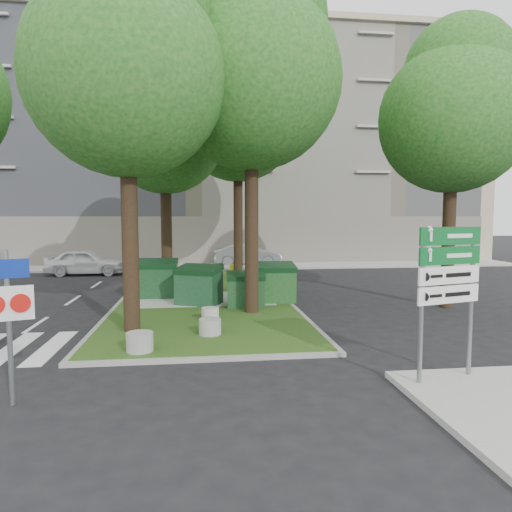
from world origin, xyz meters
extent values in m
plane|color=black|center=(0.00, 0.00, 0.00)|extent=(120.00, 120.00, 0.00)
cube|color=#234513|center=(0.50, 8.00, 0.06)|extent=(6.00, 16.00, 0.12)
cube|color=gray|center=(0.50, 8.00, 0.05)|extent=(6.30, 16.30, 0.10)
cube|color=#999993|center=(0.00, 18.50, 0.06)|extent=(42.00, 3.00, 0.12)
cube|color=silver|center=(-3.75, 1.50, 0.01)|extent=(5.00, 3.00, 0.01)
cube|color=tan|center=(0.00, 26.00, 8.00)|extent=(41.00, 12.00, 16.00)
cylinder|color=black|center=(-1.50, 2.50, 3.08)|extent=(0.44, 0.44, 6.16)
sphere|color=#144B14|center=(-1.50, 2.50, 6.82)|extent=(5.20, 5.20, 5.20)
sphere|color=#144B14|center=(-1.20, 2.70, 8.58)|extent=(3.90, 3.90, 3.90)
cylinder|color=black|center=(2.00, 4.50, 3.36)|extent=(0.44, 0.44, 6.72)
sphere|color=#144B14|center=(2.00, 4.50, 7.44)|extent=(5.60, 5.60, 5.60)
sphere|color=#144B14|center=(2.30, 4.70, 9.36)|extent=(4.20, 4.20, 4.20)
cylinder|color=black|center=(-1.00, 9.00, 2.94)|extent=(0.44, 0.44, 5.88)
sphere|color=#144B14|center=(-1.00, 9.00, 6.51)|extent=(4.80, 4.80, 4.80)
sphere|color=#144B14|center=(-0.70, 9.20, 8.19)|extent=(3.60, 3.60, 3.60)
cylinder|color=black|center=(2.20, 12.00, 3.50)|extent=(0.44, 0.44, 7.00)
sphere|color=#144B14|center=(2.20, 12.00, 7.75)|extent=(5.80, 5.80, 5.80)
sphere|color=#144B14|center=(2.50, 12.20, 9.75)|extent=(4.35, 4.35, 4.35)
cylinder|color=black|center=(9.00, 5.00, 2.94)|extent=(0.44, 0.44, 5.88)
sphere|color=#144B14|center=(9.00, 5.00, 6.51)|extent=(5.00, 5.00, 5.00)
sphere|color=#144B14|center=(9.30, 5.20, 8.19)|extent=(3.75, 3.75, 3.75)
cube|color=#0E3516|center=(-1.30, 7.66, 0.72)|extent=(1.55, 1.08, 1.19)
cube|color=black|center=(-1.30, 7.66, 1.41)|extent=(1.61, 1.16, 0.34)
cube|color=#10381D|center=(0.30, 6.01, 0.69)|extent=(1.72, 1.50, 1.14)
cube|color=black|center=(0.30, 6.01, 1.35)|extent=(1.80, 1.58, 0.33)
cube|color=#103716|center=(1.90, 5.42, 0.61)|extent=(1.30, 0.92, 0.98)
cube|color=black|center=(1.90, 5.42, 1.18)|extent=(1.35, 0.98, 0.28)
cube|color=#144315|center=(3.00, 6.21, 0.70)|extent=(1.49, 1.01, 1.17)
cube|color=black|center=(3.00, 6.21, 1.38)|extent=(1.54, 1.08, 0.34)
cylinder|color=gray|center=(-1.05, 0.50, 0.34)|extent=(0.61, 0.61, 0.44)
cylinder|color=gray|center=(0.59, 1.81, 0.33)|extent=(0.58, 0.58, 0.41)
cylinder|color=#ADADA7|center=(0.64, 3.49, 0.31)|extent=(0.52, 0.52, 0.37)
cylinder|color=gold|center=(2.01, 12.75, 0.46)|extent=(0.39, 0.39, 0.69)
cylinder|color=slate|center=(-2.86, -2.00, 1.33)|extent=(0.11, 0.11, 2.66)
cube|color=navy|center=(-2.86, -2.00, 2.34)|extent=(0.67, 0.25, 0.32)
cube|color=white|center=(-2.86, -2.00, 1.76)|extent=(0.78, 0.28, 0.59)
cylinder|color=red|center=(-2.67, -2.00, 1.76)|extent=(0.31, 0.13, 0.32)
cylinder|color=slate|center=(4.39, -2.16, 1.57)|extent=(0.11, 0.11, 2.90)
cylinder|color=slate|center=(5.57, -1.84, 1.57)|extent=(0.11, 0.11, 2.90)
cube|color=#0A5721|center=(4.98, -2.00, 2.85)|extent=(1.41, 0.42, 0.33)
cube|color=#0A5721|center=(4.98, -2.00, 2.48)|extent=(1.41, 0.42, 0.33)
cube|color=white|center=(4.98, -2.00, 2.11)|extent=(1.41, 0.42, 0.33)
cube|color=white|center=(4.98, -2.00, 1.75)|extent=(1.41, 0.42, 0.33)
imported|color=white|center=(-5.87, 15.81, 0.71)|extent=(4.22, 1.77, 1.43)
imported|color=#9B9DA2|center=(3.50, 19.50, 0.72)|extent=(4.51, 2.02, 1.44)
camera|label=1|loc=(0.34, -10.00, 3.22)|focal=32.00mm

